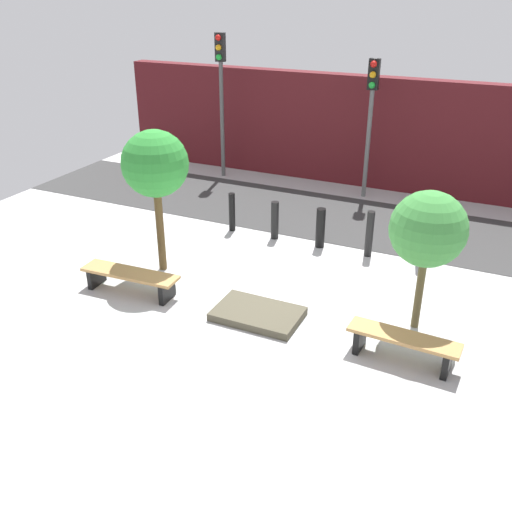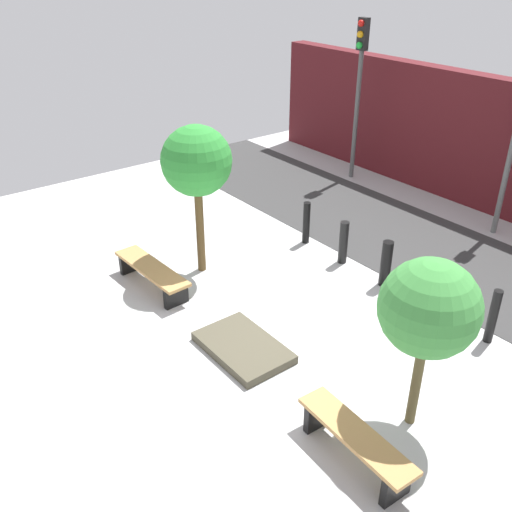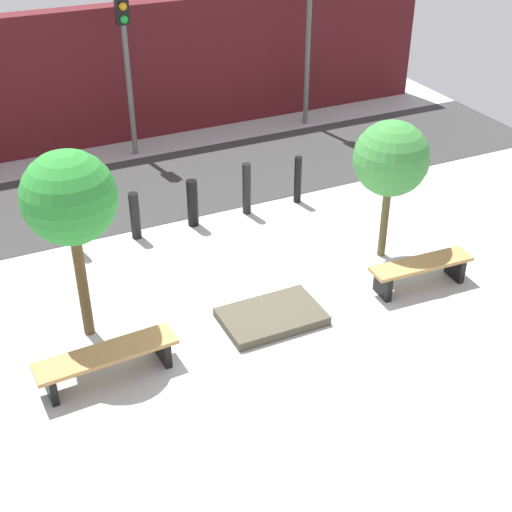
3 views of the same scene
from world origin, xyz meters
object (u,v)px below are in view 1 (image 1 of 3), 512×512
object	(u,v)px
bollard_far_right	(422,244)
traffic_light_west	(221,81)
bollard_right	(369,234)
bollard_far_left	(232,212)
bollard_left	(275,220)
traffic_light_mid_west	(371,104)
planter_bed	(258,314)
bench_right	(403,343)
tree_behind_left_bench	(155,165)
tree_behind_right_bench	(428,230)
bollard_center	(320,228)
bench_left	(130,277)

from	to	relation	value
bollard_far_right	traffic_light_west	xyz separation A→B (m)	(-6.71, 3.71, 2.37)
bollard_right	bollard_far_right	bearing A→B (deg)	0.00
bollard_far_left	bollard_right	world-z (taller)	bollard_right
bollard_left	traffic_light_mid_west	size ratio (longest dim) A/B	0.24
planter_bed	bollard_far_left	world-z (taller)	bollard_far_left
bench_right	traffic_light_west	bearing A→B (deg)	137.18
tree_behind_left_bench	tree_behind_right_bench	xyz separation A→B (m)	(5.26, 0.00, -0.41)
planter_bed	bollard_right	xyz separation A→B (m)	(1.12, 3.36, 0.45)
bench_right	bollard_far_right	distance (m)	3.59
bollard_center	traffic_light_mid_west	distance (m)	4.27
bench_right	tree_behind_right_bench	xyz separation A→B (m)	(0.00, 1.11, 1.51)
bench_left	bollard_left	world-z (taller)	bollard_left
bench_right	bollard_right	bearing A→B (deg)	115.81
bench_left	bollard_left	xyz separation A→B (m)	(1.51, 3.56, 0.13)
bench_left	bollard_far_left	xyz separation A→B (m)	(0.38, 3.56, 0.14)
tree_behind_right_bench	bollard_right	size ratio (longest dim) A/B	2.39
bollard_far_left	tree_behind_left_bench	bearing A→B (deg)	-98.87
bench_right	tree_behind_right_bench	distance (m)	1.88
bollard_far_right	tree_behind_left_bench	bearing A→B (deg)	-153.28
bench_left	bollard_left	size ratio (longest dim) A/B	2.19
bench_right	bollard_far_right	size ratio (longest dim) A/B	1.82
bench_left	tree_behind_right_bench	bearing A→B (deg)	9.02
bollard_far_left	bollard_far_right	distance (m)	4.49
tree_behind_left_bench	bollard_left	bearing A→B (deg)	58.46
tree_behind_right_bench	bollard_far_right	size ratio (longest dim) A/B	2.56
planter_bed	bollard_right	bearing A→B (deg)	71.54
bollard_center	bollard_far_left	bearing A→B (deg)	180.00
tree_behind_left_bench	bollard_right	distance (m)	4.81
bollard_left	bollard_center	distance (m)	1.12
bench_right	traffic_light_mid_west	distance (m)	8.05
bollard_right	tree_behind_left_bench	bearing A→B (deg)	-146.81
planter_bed	bollard_center	xyz separation A→B (m)	(0.00, 3.36, 0.39)
planter_bed	bollard_far_right	world-z (taller)	bollard_far_right
bollard_far_left	bollard_left	bearing A→B (deg)	0.00
traffic_light_west	bollard_center	bearing A→B (deg)	-39.73
bench_left	bollard_far_left	size ratio (longest dim) A/B	2.11
bollard_left	traffic_light_west	size ratio (longest dim) A/B	0.22
bench_left	traffic_light_west	bearing A→B (deg)	101.28
planter_bed	tree_behind_right_bench	world-z (taller)	tree_behind_right_bench
planter_bed	tree_behind_left_bench	size ratio (longest dim) A/B	0.53
bollard_left	bollard_far_right	xyz separation A→B (m)	(3.37, 0.00, 0.03)
bench_right	traffic_light_mid_west	bearing A→B (deg)	112.77
traffic_light_mid_west	bollard_far_left	bearing A→B (deg)	-121.17
planter_bed	bollard_far_left	bearing A→B (deg)	123.72
bollard_far_right	traffic_light_west	world-z (taller)	traffic_light_west
planter_bed	traffic_light_west	world-z (taller)	traffic_light_west
bollard_far_right	bench_left	bearing A→B (deg)	-143.82
tree_behind_left_bench	bench_right	bearing A→B (deg)	-11.93
bench_left	tree_behind_right_bench	distance (m)	5.59
bollard_far_right	tree_behind_right_bench	bearing A→B (deg)	-81.13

